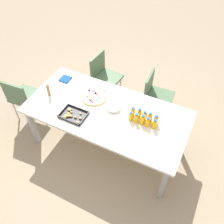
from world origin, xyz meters
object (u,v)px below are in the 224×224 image
party_table (107,114)px  juice_bottle_8 (136,118)px  snack_tray (73,115)px  napkin_stack (65,79)px  juice_bottle_4 (133,112)px  plate_stack (114,107)px  chair_end (23,97)px  cardboard_tube (48,90)px  juice_bottle_3 (139,113)px  juice_bottle_6 (147,122)px  juice_bottle_1 (150,117)px  chair_near_right (104,74)px  juice_bottle_2 (145,116)px  juice_bottle_9 (131,116)px  juice_bottle_5 (154,124)px  chair_near_left (155,94)px  fruit_pizza (94,96)px  juice_bottle_7 (142,120)px  juice_bottle_0 (156,120)px

party_table → juice_bottle_8: size_ratio=14.53×
snack_tray → napkin_stack: 0.72m
juice_bottle_4 → plate_stack: bearing=-1.0°
chair_end → cardboard_tube: bearing=-1.9°
juice_bottle_8 → cardboard_tube: 1.24m
juice_bottle_3 → juice_bottle_6: juice_bottle_3 is taller
juice_bottle_1 → cardboard_tube: bearing=7.0°
party_table → cardboard_tube: (0.83, 0.08, 0.15)m
chair_near_right → juice_bottle_2: (-0.99, 0.81, 0.30)m
juice_bottle_9 → juice_bottle_4: bearing=-85.4°
juice_bottle_5 → juice_bottle_3: bearing=-19.0°
party_table → plate_stack: size_ratio=10.92×
chair_near_left → plate_stack: (0.34, 0.75, 0.26)m
juice_bottle_1 → chair_near_right: bearing=-37.1°
juice_bottle_1 → plate_stack: size_ratio=0.74×
juice_bottle_4 → fruit_pizza: juice_bottle_4 is taller
juice_bottle_1 → party_table: bearing=9.1°
juice_bottle_2 → cardboard_tube: (1.31, 0.17, 0.03)m
juice_bottle_9 → snack_tray: juice_bottle_9 is taller
chair_near_right → cardboard_tube: size_ratio=4.40×
juice_bottle_3 → juice_bottle_4: 0.08m
juice_bottle_7 → cardboard_tube: bearing=4.1°
chair_end → juice_bottle_2: bearing=1.4°
juice_bottle_0 → juice_bottle_1: 0.08m
juice_bottle_0 → juice_bottle_2: juice_bottle_2 is taller
juice_bottle_3 → juice_bottle_7: (-0.07, 0.08, -0.00)m
juice_bottle_9 → fruit_pizza: size_ratio=0.37×
juice_bottle_0 → juice_bottle_9: bearing=14.8°
juice_bottle_4 → snack_tray: size_ratio=0.43×
juice_bottle_6 → snack_tray: size_ratio=0.42×
juice_bottle_7 → fruit_pizza: size_ratio=0.40×
juice_bottle_7 → juice_bottle_4: bearing=-23.5°
chair_end → snack_tray: (-1.02, 0.15, 0.25)m
juice_bottle_5 → plate_stack: bearing=-7.1°
chair_near_left → juice_bottle_7: 0.88m
juice_bottle_0 → juice_bottle_3: 0.22m
juice_bottle_8 → cardboard_tube: (1.24, 0.09, 0.03)m
party_table → juice_bottle_8: juice_bottle_8 is taller
juice_bottle_8 → plate_stack: 0.36m
juice_bottle_9 → napkin_stack: juice_bottle_9 is taller
chair_near_right → snack_tray: (-0.17, 1.15, 0.25)m
juice_bottle_0 → plate_stack: 0.57m
juice_bottle_5 → snack_tray: juice_bottle_5 is taller
juice_bottle_5 → chair_near_right: bearing=-37.5°
juice_bottle_2 → fruit_pizza: 0.76m
party_table → fruit_pizza: size_ratio=5.72×
cardboard_tube → juice_bottle_0: bearing=-173.6°
juice_bottle_0 → napkin_stack: bearing=-8.0°
chair_end → cardboard_tube: cardboard_tube is taller
juice_bottle_3 → juice_bottle_5: size_ratio=1.06×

